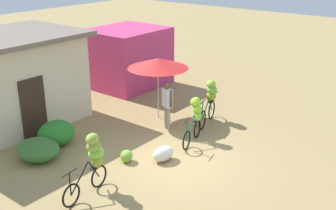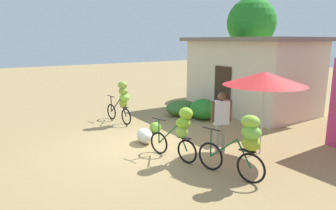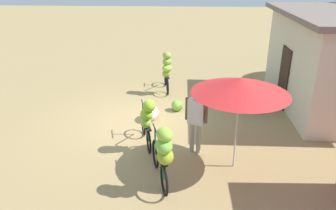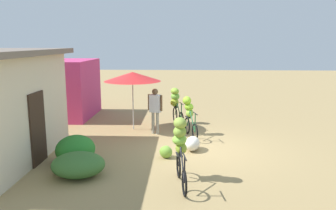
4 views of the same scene
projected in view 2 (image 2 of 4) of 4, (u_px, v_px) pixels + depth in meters
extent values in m
plane|color=#9E8353|center=(138.00, 147.00, 8.89)|extent=(60.00, 60.00, 0.00)
cube|color=beige|center=(251.00, 77.00, 13.16)|extent=(4.91, 3.24, 2.98)
cube|color=#72665B|center=(253.00, 39.00, 12.83)|extent=(5.41, 3.74, 0.16)
cube|color=#332319|center=(222.00, 91.00, 12.39)|extent=(0.90, 0.06, 2.00)
cylinder|color=brown|center=(249.00, 67.00, 17.01)|extent=(0.30, 0.30, 3.15)
sphere|color=#237C23|center=(251.00, 23.00, 16.52)|extent=(2.63, 2.63, 2.63)
ellipsoid|color=#39692D|center=(182.00, 108.00, 12.53)|extent=(1.15, 1.35, 0.61)
ellipsoid|color=#297927|center=(204.00, 109.00, 11.93)|extent=(1.17, 1.08, 0.79)
cylinder|color=beige|center=(262.00, 115.00, 8.17)|extent=(0.04, 0.04, 2.15)
cone|color=red|center=(265.00, 78.00, 7.96)|extent=(2.16, 2.16, 0.35)
torus|color=black|center=(111.00, 112.00, 11.91)|extent=(0.61, 0.13, 0.60)
torus|color=black|center=(126.00, 117.00, 11.14)|extent=(0.61, 0.13, 0.60)
cylinder|color=black|center=(123.00, 108.00, 11.21)|extent=(0.39, 0.09, 0.62)
cylinder|color=black|center=(116.00, 105.00, 11.60)|extent=(0.69, 0.13, 0.63)
cylinder|color=black|center=(111.00, 96.00, 11.78)|extent=(0.50, 0.10, 0.03)
cylinder|color=black|center=(111.00, 104.00, 11.84)|extent=(0.04, 0.04, 0.61)
cube|color=black|center=(124.00, 107.00, 11.15)|extent=(0.38, 0.19, 0.02)
ellipsoid|color=olive|center=(123.00, 103.00, 11.07)|extent=(0.39, 0.34, 0.28)
ellipsoid|color=#84C540|center=(125.00, 98.00, 11.03)|extent=(0.47, 0.39, 0.26)
ellipsoid|color=#80A439|center=(123.00, 91.00, 11.04)|extent=(0.44, 0.37, 0.28)
ellipsoid|color=#8CAA3E|center=(123.00, 85.00, 11.02)|extent=(0.47, 0.42, 0.27)
torus|color=black|center=(159.00, 143.00, 8.29)|extent=(0.61, 0.20, 0.61)
torus|color=black|center=(187.00, 151.00, 7.66)|extent=(0.61, 0.20, 0.61)
cylinder|color=#19592D|center=(182.00, 138.00, 7.70)|extent=(0.37, 0.13, 0.63)
cylinder|color=#19592D|center=(168.00, 134.00, 8.02)|extent=(0.64, 0.20, 0.64)
cylinder|color=black|center=(159.00, 119.00, 8.15)|extent=(0.49, 0.16, 0.03)
cylinder|color=#19592D|center=(159.00, 131.00, 8.22)|extent=(0.04, 0.04, 0.66)
cube|color=black|center=(184.00, 138.00, 7.65)|extent=(0.38, 0.23, 0.02)
ellipsoid|color=#86BB3B|center=(182.00, 132.00, 7.61)|extent=(0.37, 0.31, 0.29)
ellipsoid|color=#80BD29|center=(183.00, 123.00, 7.56)|extent=(0.47, 0.44, 0.28)
ellipsoid|color=#8BC32B|center=(186.00, 113.00, 7.55)|extent=(0.40, 0.33, 0.30)
torus|color=black|center=(210.00, 156.00, 7.25)|extent=(0.67, 0.22, 0.68)
torus|color=black|center=(251.00, 168.00, 6.57)|extent=(0.67, 0.22, 0.68)
cylinder|color=#19592D|center=(244.00, 154.00, 6.63)|extent=(0.39, 0.14, 0.59)
cylinder|color=#19592D|center=(223.00, 148.00, 6.97)|extent=(0.68, 0.21, 0.60)
cylinder|color=black|center=(211.00, 129.00, 7.11)|extent=(0.49, 0.16, 0.03)
cylinder|color=#19592D|center=(211.00, 143.00, 7.18)|extent=(0.04, 0.04, 0.67)
cube|color=black|center=(247.00, 151.00, 6.57)|extent=(0.38, 0.23, 0.02)
ellipsoid|color=olive|center=(251.00, 143.00, 6.51)|extent=(0.46, 0.39, 0.33)
ellipsoid|color=#74B83E|center=(251.00, 132.00, 6.44)|extent=(0.52, 0.46, 0.30)
ellipsoid|color=#8FC23A|center=(250.00, 121.00, 6.44)|extent=(0.50, 0.47, 0.27)
ellipsoid|color=#77AA38|center=(155.00, 127.00, 10.21)|extent=(0.50, 0.52, 0.36)
ellipsoid|color=#7CC23E|center=(156.00, 128.00, 10.19)|extent=(0.40, 0.35, 0.35)
ellipsoid|color=silver|center=(145.00, 136.00, 9.19)|extent=(0.77, 0.57, 0.44)
cylinder|color=gray|center=(217.00, 139.00, 8.31)|extent=(0.11, 0.11, 0.82)
cylinder|color=gray|center=(223.00, 138.00, 8.35)|extent=(0.11, 0.11, 0.82)
cube|color=silver|center=(221.00, 112.00, 8.18)|extent=(0.33, 0.45, 0.65)
cylinder|color=brown|center=(212.00, 112.00, 8.12)|extent=(0.08, 0.08, 0.58)
cylinder|color=brown|center=(230.00, 111.00, 8.22)|extent=(0.08, 0.08, 0.58)
sphere|color=brown|center=(222.00, 96.00, 8.09)|extent=(0.22, 0.22, 0.22)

